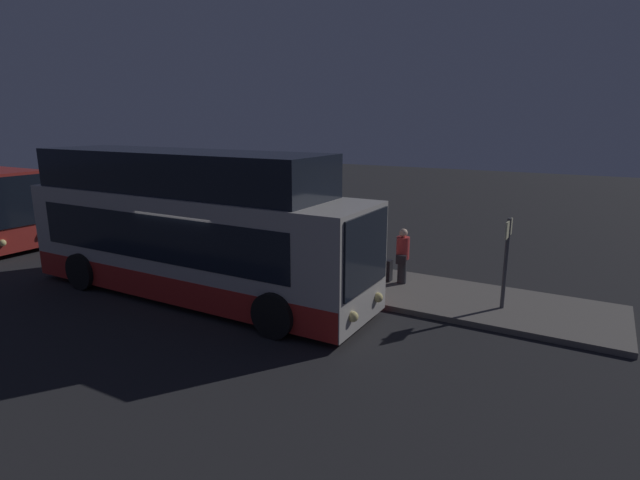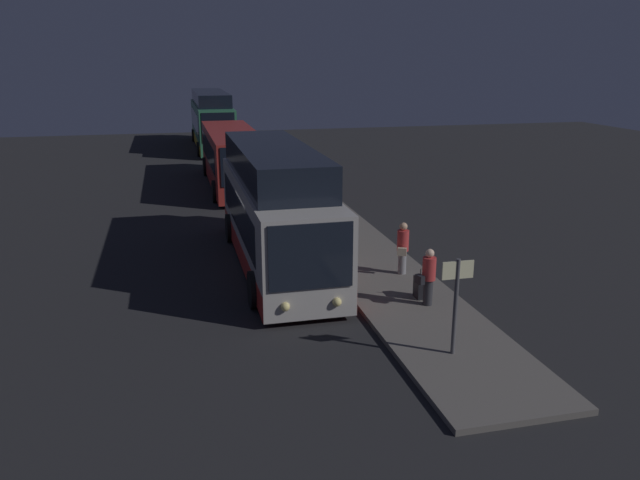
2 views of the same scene
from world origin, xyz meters
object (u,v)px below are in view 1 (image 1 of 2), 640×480
Objects in this scene: passenger_boarding at (327,241)px; passenger_waiting at (248,240)px; bus_lead at (190,233)px; passenger_with_bags at (403,254)px; suitcase at (385,270)px; sign_post at (507,252)px.

passenger_boarding is 2.46m from passenger_waiting.
passenger_with_bags is at bearing 34.69° from bus_lead.
suitcase is (2.04, -0.24, -0.58)m from passenger_boarding.
sign_post is at bearing -9.81° from suitcase.
sign_post is (2.88, -0.59, 0.60)m from passenger_with_bags.
passenger_waiting is (-1.95, -1.49, 0.10)m from passenger_boarding.
suitcase is 0.38× the size of sign_post.
passenger_with_bags is (4.53, 1.25, -0.14)m from passenger_waiting.
passenger_with_bags is 3.00m from sign_post.
passenger_boarding is 2.14m from suitcase.
passenger_boarding is 1.03× the size of passenger_with_bags.
bus_lead reaches higher than passenger_boarding.
bus_lead is 8.22m from sign_post.
sign_post is (5.46, -0.83, 0.56)m from passenger_boarding.
bus_lead is 4.33m from passenger_boarding.
bus_lead reaches higher than passenger_with_bags.
passenger_with_bags is at bearing 168.50° from sign_post.
passenger_boarding reaches higher than suitcase.
passenger_boarding is 1.91× the size of suitcase.
sign_post reaches higher than suitcase.
suitcase is at bearing 108.57° from passenger_boarding.
sign_post is (7.74, 2.78, -0.15)m from bus_lead.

